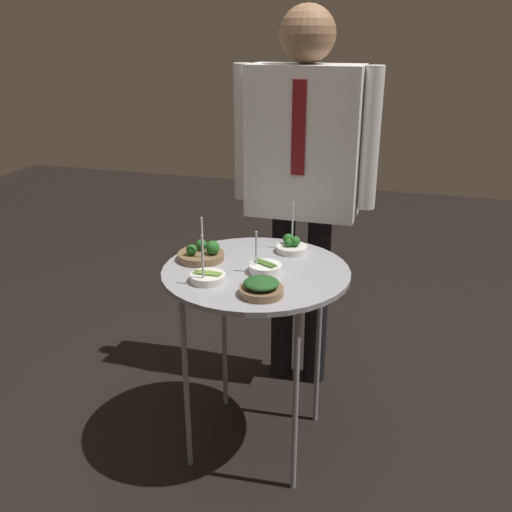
{
  "coord_description": "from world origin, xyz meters",
  "views": [
    {
      "loc": [
        0.53,
        -1.75,
        1.52
      ],
      "look_at": [
        0.0,
        0.0,
        0.79
      ],
      "focal_mm": 40.0,
      "sensor_mm": 36.0,
      "label": 1
    }
  ],
  "objects_px": {
    "serving_cart": "(256,284)",
    "waiter_figure": "(304,161)",
    "bowl_broccoli_back_right": "(292,246)",
    "bowl_spinach_mid_right": "(261,288)",
    "bowl_asparagus_near_rim": "(265,268)",
    "bowl_asparagus_back_left": "(208,277)",
    "bowl_broccoli_mid_left": "(202,254)"
  },
  "relations": [
    {
      "from": "bowl_broccoli_mid_left",
      "to": "waiter_figure",
      "type": "bearing_deg",
      "value": 60.58
    },
    {
      "from": "serving_cart",
      "to": "waiter_figure",
      "type": "distance_m",
      "value": 0.61
    },
    {
      "from": "serving_cart",
      "to": "bowl_asparagus_back_left",
      "type": "distance_m",
      "value": 0.2
    },
    {
      "from": "bowl_asparagus_near_rim",
      "to": "serving_cart",
      "type": "bearing_deg",
      "value": 155.76
    },
    {
      "from": "serving_cart",
      "to": "bowl_broccoli_mid_left",
      "type": "relative_size",
      "value": 4.23
    },
    {
      "from": "bowl_asparagus_back_left",
      "to": "serving_cart",
      "type": "bearing_deg",
      "value": 49.26
    },
    {
      "from": "bowl_spinach_mid_right",
      "to": "bowl_broccoli_back_right",
      "type": "relative_size",
      "value": 0.78
    },
    {
      "from": "bowl_asparagus_near_rim",
      "to": "bowl_spinach_mid_right",
      "type": "bearing_deg",
      "value": -77.86
    },
    {
      "from": "waiter_figure",
      "to": "bowl_spinach_mid_right",
      "type": "bearing_deg",
      "value": -87.96
    },
    {
      "from": "bowl_asparagus_near_rim",
      "to": "bowl_asparagus_back_left",
      "type": "xyz_separation_m",
      "value": [
        -0.16,
        -0.13,
        -0.0
      ]
    },
    {
      "from": "bowl_spinach_mid_right",
      "to": "bowl_broccoli_back_right",
      "type": "bearing_deg",
      "value": 89.68
    },
    {
      "from": "waiter_figure",
      "to": "bowl_asparagus_near_rim",
      "type": "bearing_deg",
      "value": -91.43
    },
    {
      "from": "serving_cart",
      "to": "bowl_broccoli_back_right",
      "type": "relative_size",
      "value": 4.09
    },
    {
      "from": "serving_cart",
      "to": "bowl_spinach_mid_right",
      "type": "bearing_deg",
      "value": -68.43
    },
    {
      "from": "bowl_broccoli_mid_left",
      "to": "bowl_broccoli_back_right",
      "type": "xyz_separation_m",
      "value": [
        0.29,
        0.17,
        -0.0
      ]
    },
    {
      "from": "serving_cart",
      "to": "bowl_broccoli_back_right",
      "type": "distance_m",
      "value": 0.23
    },
    {
      "from": "bowl_broccoli_mid_left",
      "to": "waiter_figure",
      "type": "height_order",
      "value": "waiter_figure"
    },
    {
      "from": "bowl_asparagus_near_rim",
      "to": "bowl_broccoli_back_right",
      "type": "distance_m",
      "value": 0.22
    },
    {
      "from": "bowl_asparagus_near_rim",
      "to": "bowl_spinach_mid_right",
      "type": "distance_m",
      "value": 0.18
    },
    {
      "from": "bowl_asparagus_back_left",
      "to": "waiter_figure",
      "type": "bearing_deg",
      "value": 74.77
    },
    {
      "from": "bowl_spinach_mid_right",
      "to": "bowl_asparagus_back_left",
      "type": "xyz_separation_m",
      "value": [
        -0.2,
        0.05,
        -0.01
      ]
    },
    {
      "from": "serving_cart",
      "to": "waiter_figure",
      "type": "relative_size",
      "value": 0.46
    },
    {
      "from": "waiter_figure",
      "to": "bowl_asparagus_back_left",
      "type": "bearing_deg",
      "value": -105.23
    },
    {
      "from": "bowl_asparagus_back_left",
      "to": "bowl_broccoli_mid_left",
      "type": "bearing_deg",
      "value": 117.31
    },
    {
      "from": "bowl_asparagus_near_rim",
      "to": "bowl_broccoli_back_right",
      "type": "height_order",
      "value": "bowl_broccoli_back_right"
    },
    {
      "from": "bowl_broccoli_mid_left",
      "to": "bowl_broccoli_back_right",
      "type": "relative_size",
      "value": 0.97
    },
    {
      "from": "bowl_asparagus_near_rim",
      "to": "waiter_figure",
      "type": "height_order",
      "value": "waiter_figure"
    },
    {
      "from": "bowl_broccoli_mid_left",
      "to": "bowl_spinach_mid_right",
      "type": "xyz_separation_m",
      "value": [
        0.29,
        -0.22,
        0.0
      ]
    },
    {
      "from": "bowl_spinach_mid_right",
      "to": "bowl_asparagus_back_left",
      "type": "distance_m",
      "value": 0.21
    },
    {
      "from": "bowl_broccoli_mid_left",
      "to": "waiter_figure",
      "type": "xyz_separation_m",
      "value": [
        0.27,
        0.47,
        0.26
      ]
    },
    {
      "from": "bowl_broccoli_back_right",
      "to": "waiter_figure",
      "type": "xyz_separation_m",
      "value": [
        -0.03,
        0.3,
        0.26
      ]
    },
    {
      "from": "bowl_asparagus_near_rim",
      "to": "bowl_broccoli_back_right",
      "type": "relative_size",
      "value": 0.82
    }
  ]
}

